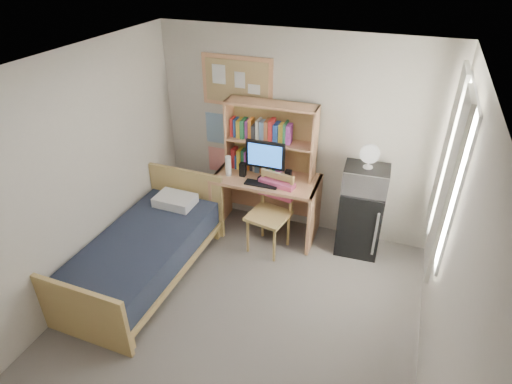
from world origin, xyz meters
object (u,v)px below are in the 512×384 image
at_px(desk, 266,205).
at_px(microwave, 366,179).
at_px(bulletin_board, 237,82).
at_px(speaker_left, 243,170).
at_px(desk_fan, 369,157).
at_px(mini_fridge, 360,219).
at_px(bed, 145,257).
at_px(speaker_right, 288,177).
at_px(monitor, 265,161).
at_px(desk_chair, 269,215).

height_order(desk, microwave, microwave).
height_order(bulletin_board, speaker_left, bulletin_board).
bearing_deg(desk_fan, mini_fridge, 90.00).
bearing_deg(bed, speaker_right, 44.99).
relative_size(bed, monitor, 3.84).
distance_m(speaker_right, microwave, 0.93).
distance_m(bulletin_board, bed, 2.40).
height_order(desk_chair, bed, desk_chair).
distance_m(monitor, speaker_left, 0.35).
relative_size(monitor, speaker_left, 2.92).
distance_m(speaker_left, desk_fan, 1.57).
relative_size(microwave, desk_fan, 1.87).
bearing_deg(microwave, bulletin_board, 167.37).
distance_m(desk_chair, speaker_left, 0.67).
bearing_deg(speaker_right, speaker_left, -180.00).
bearing_deg(bulletin_board, speaker_left, -60.98).
bearing_deg(desk_chair, mini_fridge, 31.50).
height_order(desk, mini_fridge, mini_fridge).
xyz_separation_m(bed, speaker_left, (0.72, 1.27, 0.65)).
bearing_deg(speaker_left, desk_chair, -32.82).
relative_size(bed, desk_fan, 7.28).
height_order(desk, desk_chair, desk_chair).
xyz_separation_m(mini_fridge, bed, (-2.24, -1.42, -0.16)).
height_order(bulletin_board, speaker_right, bulletin_board).
xyz_separation_m(desk_chair, speaker_left, (-0.45, 0.28, 0.41)).
distance_m(bulletin_board, microwave, 1.98).
bearing_deg(desk_chair, monitor, 128.00).
distance_m(monitor, desk_fan, 1.24).
xyz_separation_m(desk, desk_chair, (0.15, -0.34, 0.09)).
bearing_deg(speaker_right, monitor, -180.00).
relative_size(bulletin_board, mini_fridge, 1.08).
relative_size(bulletin_board, microwave, 1.81).
bearing_deg(speaker_left, bulletin_board, 117.75).
bearing_deg(desk_chair, desk, 123.88).
xyz_separation_m(speaker_left, microwave, (1.52, 0.12, 0.10)).
bearing_deg(speaker_right, bed, -136.96).
relative_size(mini_fridge, desk_fan, 3.15).
height_order(desk, monitor, monitor).
height_order(desk_chair, desk_fan, desk_fan).
bearing_deg(monitor, microwave, 4.22).
distance_m(desk, monitor, 0.68).
bearing_deg(bulletin_board, microwave, -9.17).
relative_size(desk_chair, mini_fridge, 1.17).
relative_size(desk, microwave, 2.57).
bearing_deg(microwave, speaker_right, -176.60).
distance_m(desk, bed, 1.69).
bearing_deg(desk_chair, speaker_right, 72.80).
xyz_separation_m(desk, monitor, (0.00, -0.06, 0.68)).
xyz_separation_m(bed, microwave, (2.24, 1.40, 0.75)).
relative_size(speaker_left, desk_fan, 0.65).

